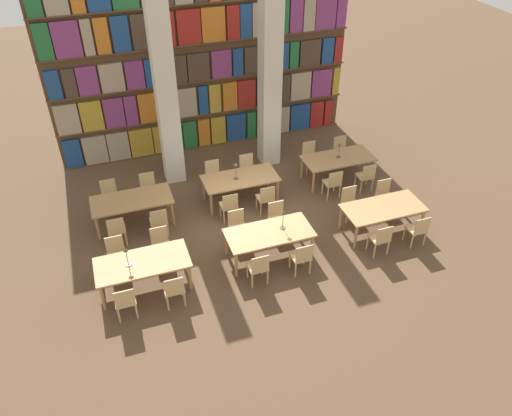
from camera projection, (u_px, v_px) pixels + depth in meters
ground_plane at (254, 226)px, 12.87m from camera, size 40.00×40.00×0.00m
bookshelf_bank at (204, 63)px, 14.66m from camera, size 9.08×0.35×5.50m
pillar_left at (164, 80)px, 12.89m from camera, size 0.54×0.54×6.00m
pillar_center at (270, 67)px, 13.66m from camera, size 0.54×0.54×6.00m
reading_table_0 at (142, 264)px, 10.75m from camera, size 2.02×0.96×0.73m
chair_0 at (125, 301)px, 10.15m from camera, size 0.42×0.40×0.87m
chair_1 at (116, 253)px, 11.31m from camera, size 0.42×0.40×0.87m
chair_2 at (174, 289)px, 10.42m from camera, size 0.42×0.40×0.87m
chair_3 at (161, 244)px, 11.58m from camera, size 0.42×0.40×0.87m
desk_lamp_0 at (126, 254)px, 10.44m from camera, size 0.14×0.14×0.47m
reading_table_1 at (269, 235)px, 11.56m from camera, size 2.02×0.96×0.73m
chair_4 at (258, 267)px, 10.95m from camera, size 0.42×0.40×0.87m
chair_5 at (238, 226)px, 12.10m from camera, size 0.42×0.40×0.87m
chair_6 at (302, 257)px, 11.22m from camera, size 0.42×0.40×0.87m
chair_7 at (277, 217)px, 12.38m from camera, size 0.42×0.40×0.87m
desk_lamp_1 at (283, 217)px, 11.43m from camera, size 0.14×0.14×0.50m
reading_table_2 at (383, 209)px, 12.33m from camera, size 2.02×0.96×0.73m
chair_8 at (381, 238)px, 11.74m from camera, size 0.42×0.40×0.87m
chair_9 at (350, 202)px, 12.89m from camera, size 0.42×0.40×0.87m
chair_10 at (418, 229)px, 12.01m from camera, size 0.42×0.40×0.87m
chair_11 at (385, 195)px, 13.16m from camera, size 0.42×0.40×0.87m
reading_table_3 at (132, 202)px, 12.59m from camera, size 2.02×0.96×0.73m
chair_12 at (117, 230)px, 12.00m from camera, size 0.42×0.40×0.87m
chair_13 at (110, 195)px, 13.15m from camera, size 0.42×0.40×0.87m
chair_14 at (159, 221)px, 12.26m from camera, size 0.42×0.40×0.87m
chair_15 at (149, 188)px, 13.42m from camera, size 0.42×0.40×0.87m
reading_table_4 at (240, 180)px, 13.39m from camera, size 2.02×0.96×0.73m
chair_16 at (229, 205)px, 12.78m from camera, size 0.42×0.40×0.87m
chair_17 at (214, 175)px, 13.94m from camera, size 0.42×0.40×0.87m
chair_18 at (266, 198)px, 13.04m from camera, size 0.42×0.40×0.87m
chair_19 at (248, 168)px, 14.20m from camera, size 0.42×0.40×0.87m
desk_lamp_2 at (236, 168)px, 13.10m from camera, size 0.14×0.14×0.50m
reading_table_5 at (338, 160)px, 14.22m from camera, size 2.02×0.96×0.73m
chair_20 at (333, 183)px, 13.62m from camera, size 0.42×0.40×0.87m
chair_21 at (310, 155)px, 14.78m from camera, size 0.42×0.40×0.87m
chair_22 at (366, 176)px, 13.89m from camera, size 0.42×0.40×0.87m
chair_23 at (341, 150)px, 15.04m from camera, size 0.42×0.40×0.87m
desk_lamp_3 at (339, 148)px, 14.01m from camera, size 0.14×0.14×0.45m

